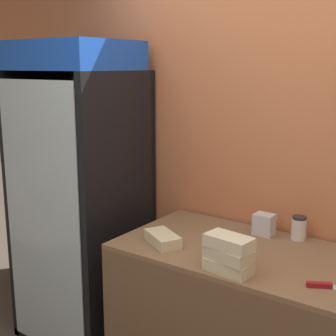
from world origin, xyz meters
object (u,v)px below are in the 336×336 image
at_px(sandwich_flat_right, 163,239).
at_px(napkin_dispenser, 264,224).
at_px(chefs_knife, 333,286).
at_px(beverage_cooler, 85,181).
at_px(sandwich_stack_top, 229,242).
at_px(sandwich_stack_middle, 229,254).
at_px(condiment_jar, 299,228).
at_px(sandwich_stack_bottom, 228,266).

relative_size(sandwich_flat_right, napkin_dispenser, 2.16).
distance_m(chefs_knife, napkin_dispenser, 0.68).
height_order(beverage_cooler, napkin_dispenser, beverage_cooler).
distance_m(beverage_cooler, napkin_dispenser, 1.25).
xyz_separation_m(beverage_cooler, napkin_dispenser, (1.23, 0.18, -0.11)).
height_order(beverage_cooler, sandwich_flat_right, beverage_cooler).
xyz_separation_m(beverage_cooler, sandwich_stack_top, (1.30, -0.38, -0.02)).
xyz_separation_m(sandwich_stack_middle, chefs_knife, (0.45, 0.12, -0.08)).
xyz_separation_m(sandwich_stack_middle, condiment_jar, (0.11, 0.60, -0.02)).
relative_size(sandwich_stack_bottom, napkin_dispenser, 1.90).
distance_m(chefs_knife, condiment_jar, 0.58).
bearing_deg(sandwich_flat_right, sandwich_stack_top, -13.04).
bearing_deg(chefs_knife, sandwich_stack_bottom, -164.53).
xyz_separation_m(condiment_jar, napkin_dispenser, (-0.19, -0.04, -0.00)).
distance_m(sandwich_stack_bottom, sandwich_stack_middle, 0.06).
height_order(sandwich_stack_top, condiment_jar, sandwich_stack_top).
bearing_deg(sandwich_stack_top, napkin_dispenser, 97.34).
height_order(sandwich_flat_right, napkin_dispenser, napkin_dispenser).
bearing_deg(chefs_knife, sandwich_stack_middle, -164.53).
xyz_separation_m(sandwich_stack_middle, sandwich_stack_top, (0.00, 0.00, 0.06)).
xyz_separation_m(sandwich_stack_top, napkin_dispenser, (-0.07, 0.56, -0.09)).
bearing_deg(sandwich_stack_middle, sandwich_stack_top, 0.00).
bearing_deg(sandwich_stack_top, condiment_jar, 79.17).
xyz_separation_m(beverage_cooler, sandwich_stack_middle, (1.30, -0.38, -0.08)).
distance_m(sandwich_stack_middle, sandwich_flat_right, 0.47).
relative_size(sandwich_stack_middle, sandwich_stack_top, 1.02).
height_order(chefs_knife, napkin_dispenser, napkin_dispenser).
height_order(beverage_cooler, chefs_knife, beverage_cooler).
height_order(sandwich_stack_middle, condiment_jar, condiment_jar).
relative_size(sandwich_stack_middle, condiment_jar, 1.79).
bearing_deg(sandwich_stack_bottom, sandwich_flat_right, 166.96).
height_order(sandwich_stack_bottom, condiment_jar, condiment_jar).
bearing_deg(sandwich_stack_bottom, beverage_cooler, 163.76).
distance_m(sandwich_stack_bottom, condiment_jar, 0.61).
bearing_deg(chefs_knife, condiment_jar, 124.80).
relative_size(condiment_jar, napkin_dispenser, 1.09).
bearing_deg(sandwich_flat_right, chefs_knife, 1.18).
xyz_separation_m(sandwich_stack_bottom, sandwich_stack_middle, (0.00, 0.00, 0.06)).
bearing_deg(sandwich_stack_top, sandwich_flat_right, 166.96).
xyz_separation_m(sandwich_stack_bottom, condiment_jar, (0.11, 0.60, 0.03)).
relative_size(sandwich_stack_middle, napkin_dispenser, 1.96).
distance_m(sandwich_stack_bottom, sandwich_stack_top, 0.12).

